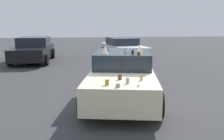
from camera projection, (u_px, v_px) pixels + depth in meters
ground_plane at (122, 99)px, 7.30m from camera, size 60.00×60.00×0.00m
art_car_decorated at (122, 76)px, 7.25m from camera, size 4.70×2.62×1.64m
parked_sedan_row_back_far at (33, 49)px, 14.14m from camera, size 4.36×2.11×1.41m
parked_sedan_row_back_center at (123, 49)px, 14.79m from camera, size 4.55×2.55×1.33m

